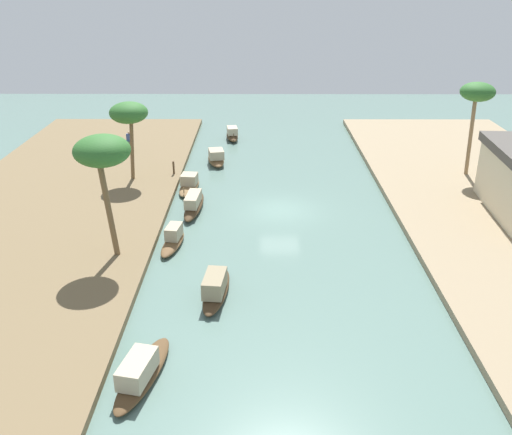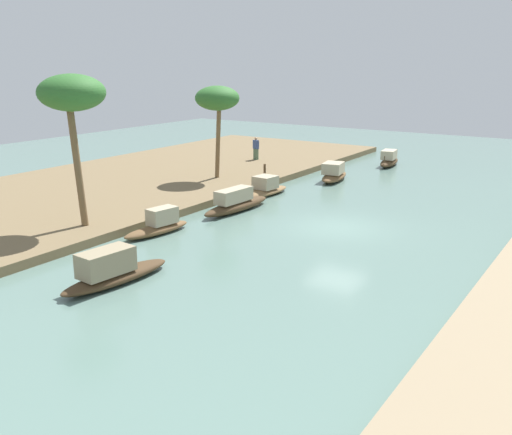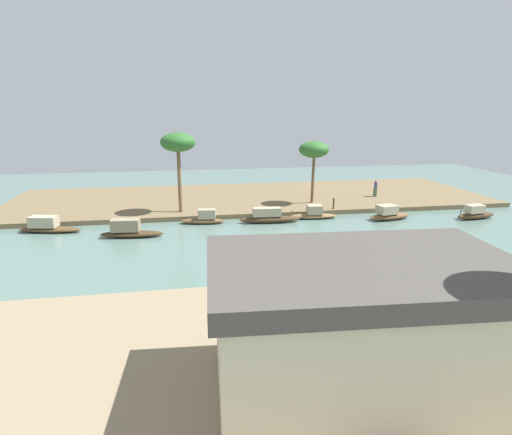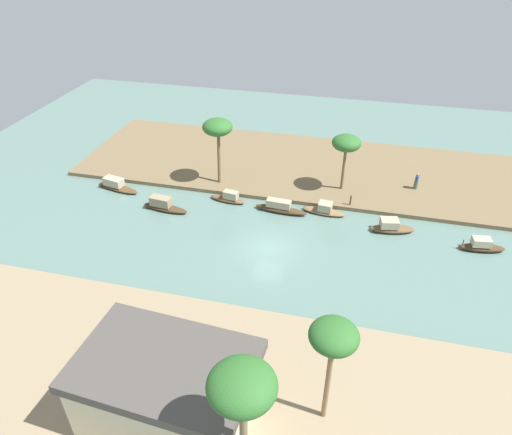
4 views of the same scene
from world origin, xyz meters
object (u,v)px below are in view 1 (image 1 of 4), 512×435
sampan_with_red_awning (216,288)px  palm_tree_right_short (477,94)px  sampan_with_tall_canopy (194,204)px  person_on_near_bank (130,142)px  sampan_near_left_bank (216,158)px  mooring_post (174,168)px  sampan_foreground (141,372)px  palm_tree_left_near (129,114)px  sampan_open_hull (232,134)px  sampan_upstream_small (189,184)px  sampan_midstream (173,239)px  palm_tree_left_far (102,153)px

sampan_with_red_awning → palm_tree_right_short: size_ratio=0.66×
sampan_with_tall_canopy → person_on_near_bank: person_on_near_bank is taller
sampan_near_left_bank → mooring_post: (3.58, -2.81, 0.40)m
sampan_near_left_bank → sampan_with_tall_canopy: bearing=-15.1°
sampan_foreground → palm_tree_right_short: 29.87m
sampan_with_tall_canopy → palm_tree_left_near: bearing=-132.2°
person_on_near_bank → mooring_post: size_ratio=1.71×
sampan_open_hull → sampan_with_red_awning: bearing=-6.9°
sampan_upstream_small → person_on_near_bank: person_on_near_bank is taller
sampan_open_hull → sampan_with_tall_canopy: sampan_with_tall_canopy is taller
mooring_post → person_on_near_bank: bearing=-142.8°
sampan_upstream_small → sampan_with_tall_canopy: (3.81, 0.72, 0.08)m
sampan_open_hull → palm_tree_right_short: 20.99m
sampan_open_hull → sampan_foreground: sampan_open_hull is taller
sampan_near_left_bank → sampan_midstream: bearing=-16.0°
person_on_near_bank → palm_tree_right_short: 26.60m
sampan_with_red_awning → sampan_midstream: size_ratio=1.26×
sampan_foreground → palm_tree_left_near: (-20.95, -4.48, 4.60)m
palm_tree_right_short → mooring_post: bearing=-89.7°
sampan_midstream → palm_tree_right_short: (-10.99, 19.66, 5.73)m
sampan_midstream → sampan_foreground: (11.10, 0.37, 0.03)m
palm_tree_left_far → palm_tree_left_near: bearing=-173.8°
sampan_with_red_awning → palm_tree_left_near: (-15.10, -6.81, 4.55)m
sampan_upstream_small → palm_tree_left_far: palm_tree_left_far is taller
mooring_post → palm_tree_right_short: (-0.12, 21.12, 5.29)m
sampan_with_red_awning → palm_tree_left_near: palm_tree_left_near is taller
sampan_near_left_bank → sampan_upstream_small: size_ratio=0.98×
sampan_open_hull → palm_tree_left_near: size_ratio=0.66×
sampan_open_hull → palm_tree_right_short: palm_tree_right_short is taller
sampan_open_hull → person_on_near_bank: bearing=-67.7°
sampan_near_left_bank → palm_tree_left_near: (4.60, -5.46, 4.58)m
palm_tree_left_near → sampan_with_tall_canopy: bearing=43.7°
sampan_near_left_bank → sampan_open_hull: bearing=161.3°
sampan_with_red_awning → sampan_open_hull: sampan_with_red_awning is taller
palm_tree_left_near → sampan_with_red_awning: bearing=24.3°
mooring_post → palm_tree_left_far: (12.59, -1.39, 5.01)m
sampan_near_left_bank → palm_tree_left_far: bearing=-25.3°
sampan_with_tall_canopy → sampan_midstream: sampan_with_tall_canopy is taller
sampan_with_red_awning → palm_tree_right_short: bearing=139.5°
sampan_near_left_bank → palm_tree_left_far: palm_tree_left_far is taller
palm_tree_left_far → palm_tree_right_short: (-12.70, 22.51, 0.28)m
sampan_near_left_bank → palm_tree_left_near: 8.48m
mooring_post → sampan_near_left_bank: bearing=141.9°
sampan_with_red_awning → palm_tree_left_far: palm_tree_left_far is taller
palm_tree_left_near → sampan_upstream_small: bearing=74.2°
sampan_midstream → sampan_upstream_small: bearing=-171.3°
sampan_foreground → palm_tree_left_near: palm_tree_left_near is taller
mooring_post → palm_tree_left_far: size_ratio=0.15×
palm_tree_left_near → palm_tree_left_far: bearing=6.2°
sampan_midstream → mooring_post: mooring_post is taller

